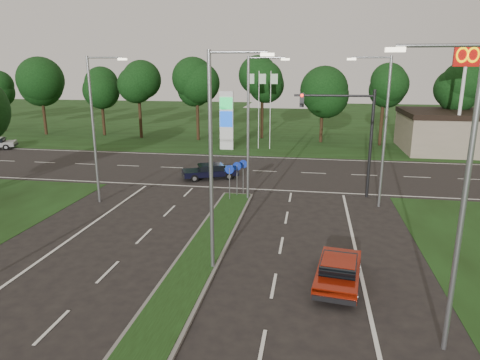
# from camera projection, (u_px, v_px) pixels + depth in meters

# --- Properties ---
(ground) EXTENTS (160.00, 160.00, 0.00)m
(ground) POSITION_uv_depth(u_px,v_px,m) (140.00, 358.00, 12.67)
(ground) COLOR black
(ground) RESTS_ON ground
(verge_far) EXTENTS (160.00, 50.00, 0.02)m
(verge_far) POSITION_uv_depth(u_px,v_px,m) (281.00, 124.00, 65.09)
(verge_far) COLOR black
(verge_far) RESTS_ON ground
(cross_road) EXTENTS (160.00, 12.00, 0.02)m
(cross_road) POSITION_uv_depth(u_px,v_px,m) (253.00, 171.00, 35.54)
(cross_road) COLOR black
(cross_road) RESTS_ON ground
(median_kerb) EXTENTS (2.00, 26.00, 0.12)m
(median_kerb) POSITION_uv_depth(u_px,v_px,m) (181.00, 290.00, 16.46)
(median_kerb) COLOR slate
(median_kerb) RESTS_ON ground
(streetlight_median_near) EXTENTS (2.53, 0.22, 9.00)m
(streetlight_median_near) POSITION_uv_depth(u_px,v_px,m) (216.00, 153.00, 16.92)
(streetlight_median_near) COLOR gray
(streetlight_median_near) RESTS_ON ground
(streetlight_median_far) EXTENTS (2.53, 0.22, 9.00)m
(streetlight_median_far) POSITION_uv_depth(u_px,v_px,m) (251.00, 122.00, 26.46)
(streetlight_median_far) COLOR gray
(streetlight_median_far) RESTS_ON ground
(streetlight_left_far) EXTENTS (2.53, 0.22, 9.00)m
(streetlight_left_far) POSITION_uv_depth(u_px,v_px,m) (96.00, 123.00, 26.05)
(streetlight_left_far) COLOR gray
(streetlight_left_far) RESTS_ON ground
(streetlight_right_far) EXTENTS (2.53, 0.22, 9.00)m
(streetlight_right_far) POSITION_uv_depth(u_px,v_px,m) (382.00, 125.00, 25.20)
(streetlight_right_far) COLOR gray
(streetlight_right_far) RESTS_ON ground
(streetlight_right_near) EXTENTS (2.53, 0.22, 9.00)m
(streetlight_right_near) POSITION_uv_depth(u_px,v_px,m) (458.00, 189.00, 11.85)
(streetlight_right_near) COLOR gray
(streetlight_right_near) RESTS_ON ground
(traffic_signal) EXTENTS (5.10, 0.42, 7.00)m
(traffic_signal) POSITION_uv_depth(u_px,v_px,m) (351.00, 127.00, 27.47)
(traffic_signal) COLOR black
(traffic_signal) RESTS_ON ground
(median_signs) EXTENTS (1.16, 1.76, 2.38)m
(median_signs) POSITION_uv_depth(u_px,v_px,m) (237.00, 172.00, 27.86)
(median_signs) COLOR gray
(median_signs) RESTS_ON ground
(gas_pylon) EXTENTS (5.80, 1.26, 8.00)m
(gas_pylon) POSITION_uv_depth(u_px,v_px,m) (229.00, 119.00, 43.96)
(gas_pylon) COLOR silver
(gas_pylon) RESTS_ON ground
(mcdonalds_sign) EXTENTS (2.20, 0.47, 10.40)m
(mcdonalds_sign) POSITION_uv_depth(u_px,v_px,m) (465.00, 71.00, 38.19)
(mcdonalds_sign) COLOR silver
(mcdonalds_sign) RESTS_ON ground
(treeline_far) EXTENTS (6.00, 6.00, 9.90)m
(treeline_far) POSITION_uv_depth(u_px,v_px,m) (273.00, 81.00, 48.96)
(treeline_far) COLOR black
(treeline_far) RESTS_ON ground
(red_sedan) EXTENTS (2.10, 4.09, 1.08)m
(red_sedan) POSITION_uv_depth(u_px,v_px,m) (338.00, 271.00, 16.87)
(red_sedan) COLOR maroon
(red_sedan) RESTS_ON ground
(navy_sedan) EXTENTS (4.46, 3.21, 1.13)m
(navy_sedan) POSITION_uv_depth(u_px,v_px,m) (210.00, 171.00, 32.93)
(navy_sedan) COLOR black
(navy_sedan) RESTS_ON ground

